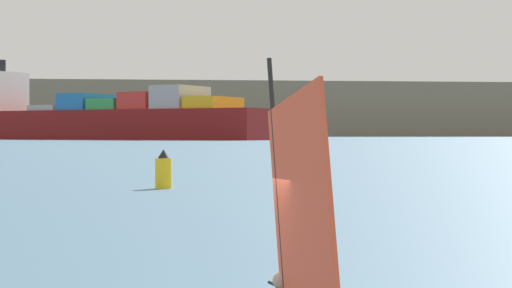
{
  "coord_description": "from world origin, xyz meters",
  "views": [
    {
      "loc": [
        0.26,
        -12.69,
        3.06
      ],
      "look_at": [
        -2.86,
        16.39,
        2.73
      ],
      "focal_mm": 68.26,
      "sensor_mm": 36.0,
      "label": 1
    }
  ],
  "objects": [
    {
      "name": "cargo_ship",
      "position": [
        -118.24,
        429.49,
        9.81
      ],
      "size": [
        166.21,
        90.84,
        39.34
      ],
      "rotation": [
        0.0,
        0.0,
        5.9
      ],
      "color": "maroon",
      "rests_on": "ground_plane"
    },
    {
      "name": "distant_headland",
      "position": [
        -243.24,
        1020.93,
        24.08
      ],
      "size": [
        1155.91,
        710.32,
        48.17
      ],
      "primitive_type": "cube",
      "rotation": [
        0.0,
        0.0,
        0.23
      ],
      "color": "#756B56",
      "rests_on": "ground_plane"
    },
    {
      "name": "channel_buoy",
      "position": [
        -10.52,
        39.95,
        0.97
      ],
      "size": [
        0.93,
        0.93,
        2.17
      ],
      "color": "yellow",
      "rests_on": "ground_plane"
    }
  ]
}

